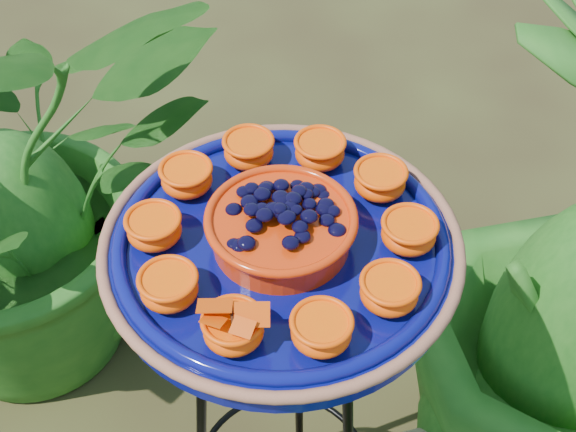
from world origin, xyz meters
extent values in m
torus|color=black|center=(0.10, 0.14, 0.78)|extent=(0.25, 0.25, 0.01)
cylinder|color=black|center=(0.09, 0.26, 0.39)|extent=(0.02, 0.08, 0.78)
cylinder|color=#080C63|center=(0.10, 0.14, 0.81)|extent=(0.43, 0.43, 0.04)
torus|color=#A26349|center=(0.10, 0.14, 0.83)|extent=(0.42, 0.42, 0.01)
torus|color=#080C63|center=(0.10, 0.14, 0.83)|extent=(0.39, 0.39, 0.02)
cylinder|color=red|center=(0.10, 0.14, 0.85)|extent=(0.17, 0.17, 0.04)
torus|color=red|center=(0.10, 0.14, 0.87)|extent=(0.17, 0.17, 0.01)
ellipsoid|color=black|center=(0.10, 0.14, 0.87)|extent=(0.14, 0.14, 0.03)
ellipsoid|color=#FF5802|center=(0.24, 0.17, 0.84)|extent=(0.06, 0.06, 0.03)
cylinder|color=#FF6C05|center=(0.24, 0.17, 0.86)|extent=(0.06, 0.06, 0.01)
ellipsoid|color=#FF5802|center=(0.19, 0.25, 0.84)|extent=(0.06, 0.06, 0.03)
cylinder|color=#FF6C05|center=(0.19, 0.25, 0.86)|extent=(0.06, 0.06, 0.01)
ellipsoid|color=#FF5802|center=(0.11, 0.28, 0.84)|extent=(0.06, 0.06, 0.03)
cylinder|color=#FF6C05|center=(0.11, 0.28, 0.86)|extent=(0.06, 0.06, 0.01)
ellipsoid|color=#FF5802|center=(0.02, 0.26, 0.84)|extent=(0.06, 0.06, 0.03)
cylinder|color=#FF6C05|center=(0.02, 0.26, 0.86)|extent=(0.06, 0.06, 0.01)
ellipsoid|color=#FF5802|center=(-0.03, 0.19, 0.84)|extent=(0.06, 0.06, 0.03)
cylinder|color=#FF6C05|center=(-0.03, 0.19, 0.86)|extent=(0.06, 0.06, 0.01)
ellipsoid|color=#FF5802|center=(-0.04, 0.10, 0.84)|extent=(0.06, 0.06, 0.03)
cylinder|color=#FF6C05|center=(-0.04, 0.10, 0.86)|extent=(0.06, 0.06, 0.01)
ellipsoid|color=#FF5802|center=(0.01, 0.02, 0.84)|extent=(0.06, 0.06, 0.03)
cylinder|color=#FF6C05|center=(0.01, 0.02, 0.86)|extent=(0.06, 0.06, 0.01)
ellipsoid|color=#FF5802|center=(0.09, -0.01, 0.84)|extent=(0.06, 0.06, 0.03)
cylinder|color=#FF6C05|center=(0.09, -0.01, 0.86)|extent=(0.06, 0.06, 0.01)
ellipsoid|color=#FF5802|center=(0.18, 0.02, 0.84)|extent=(0.06, 0.06, 0.03)
cylinder|color=#FF6C05|center=(0.18, 0.02, 0.86)|extent=(0.06, 0.06, 0.01)
ellipsoid|color=#FF5802|center=(0.23, 0.08, 0.84)|extent=(0.06, 0.06, 0.03)
cylinder|color=#FF6C05|center=(0.23, 0.08, 0.86)|extent=(0.06, 0.06, 0.01)
cylinder|color=black|center=(0.09, -0.01, 0.87)|extent=(0.01, 0.02, 0.00)
cube|color=#EE3C04|center=(0.07, 0.00, 0.87)|extent=(0.04, 0.03, 0.01)
cube|color=#EE3C04|center=(0.11, 0.00, 0.87)|extent=(0.04, 0.03, 0.01)
imported|color=#1B5316|center=(-0.55, 0.47, 0.46)|extent=(1.08, 1.08, 0.91)
camera|label=1|loc=(0.28, -0.45, 1.51)|focal=50.00mm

